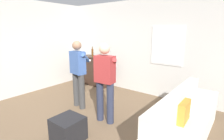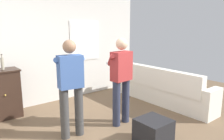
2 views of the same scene
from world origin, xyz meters
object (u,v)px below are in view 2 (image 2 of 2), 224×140
couch (162,90)px  person_standing_right (121,77)px  ottoman (153,132)px  person_standing_left (71,84)px  bottle_liquor_amber (2,63)px

couch → person_standing_right: bearing=-172.2°
ottoman → person_standing_left: (-0.89, 1.07, 0.72)m
bottle_liquor_amber → person_standing_right: person_standing_right is taller
couch → person_standing_left: bearing=-178.7°
couch → person_standing_left: size_ratio=1.56×
person_standing_left → person_standing_right: size_ratio=1.00×
person_standing_left → bottle_liquor_amber: bearing=112.6°
person_standing_right → bottle_liquor_amber: bearing=133.3°
couch → person_standing_left: 2.61m
bottle_liquor_amber → ottoman: bottle_liquor_amber is taller
couch → ottoman: (-1.65, -1.13, -0.13)m
ottoman → person_standing_left: 1.57m
ottoman → person_standing_left: person_standing_left is taller
bottle_liquor_amber → person_standing_left: 1.76m
person_standing_left → person_standing_right: 1.00m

